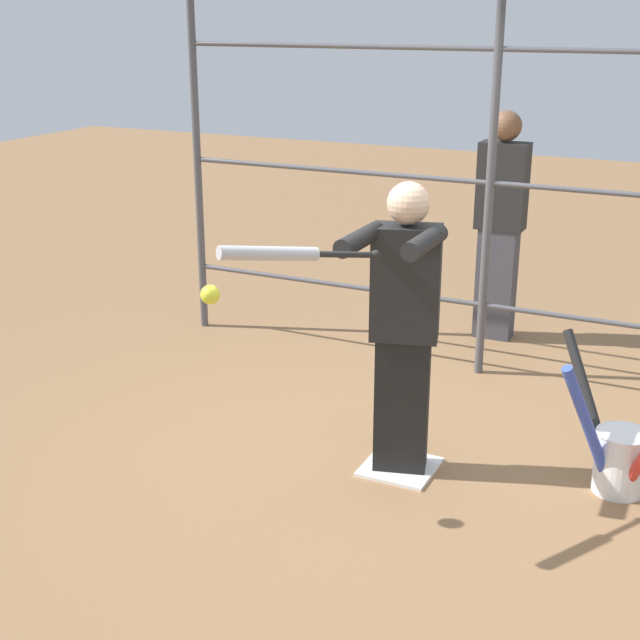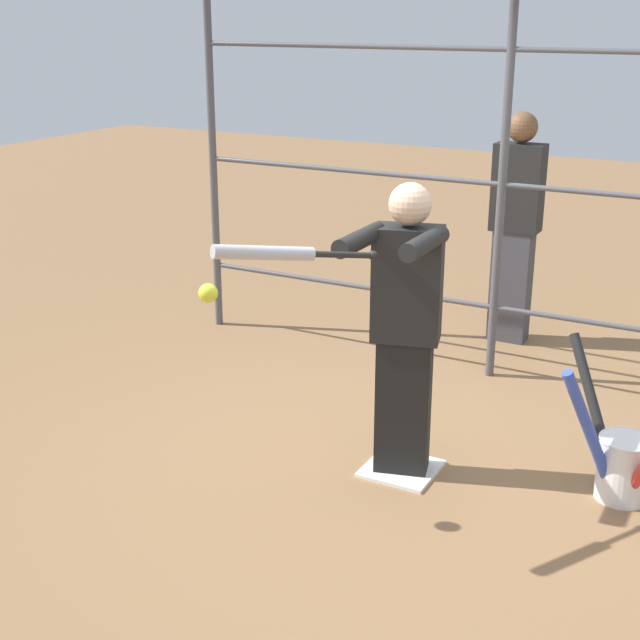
% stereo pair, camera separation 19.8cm
% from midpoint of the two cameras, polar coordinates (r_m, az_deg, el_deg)
% --- Properties ---
extents(ground_plane, '(24.00, 24.00, 0.00)m').
position_cam_midpoint_polar(ground_plane, '(5.19, 4.02, -9.47)').
color(ground_plane, olive).
extents(home_plate, '(0.40, 0.40, 0.02)m').
position_cam_midpoint_polar(home_plate, '(5.19, 4.03, -9.37)').
color(home_plate, white).
rests_on(home_plate, ground).
extents(fence_backstop, '(4.75, 0.06, 2.77)m').
position_cam_midpoint_polar(fence_backstop, '(6.18, 9.93, 8.63)').
color(fence_backstop, '#4C4C51').
rests_on(fence_backstop, ground).
extents(batter, '(0.41, 0.64, 1.66)m').
position_cam_midpoint_polar(batter, '(4.81, 4.20, -0.16)').
color(batter, black).
rests_on(batter, ground).
extents(baseball_bat_swinging, '(0.52, 0.71, 0.17)m').
position_cam_midpoint_polar(baseball_bat_swinging, '(4.05, -3.77, 4.25)').
color(baseball_bat_swinging, black).
extents(softball_in_flight, '(0.10, 0.10, 0.10)m').
position_cam_midpoint_polar(softball_in_flight, '(4.34, -8.34, 1.61)').
color(softball_in_flight, yellow).
extents(bat_bucket, '(1.01, 0.88, 0.81)m').
position_cam_midpoint_polar(bat_bucket, '(5.07, 17.71, -8.06)').
color(bat_bucket, white).
rests_on(bat_bucket, ground).
extents(bystander_behind_fence, '(0.37, 0.23, 1.79)m').
position_cam_midpoint_polar(bystander_behind_fence, '(7.04, 10.66, 6.10)').
color(bystander_behind_fence, '#3F3F47').
rests_on(bystander_behind_fence, ground).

